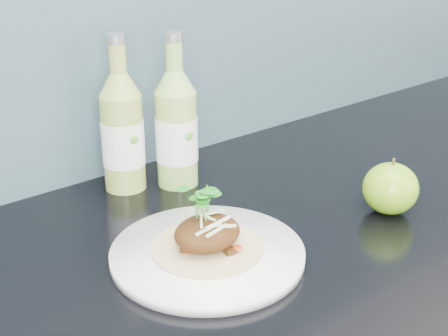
# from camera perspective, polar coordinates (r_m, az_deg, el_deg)

# --- Properties ---
(dinner_plate) EXTENTS (0.30, 0.30, 0.02)m
(dinner_plate) POSITION_cam_1_polar(r_m,az_deg,el_deg) (0.90, -1.52, -7.86)
(dinner_plate) COLOR white
(dinner_plate) RESTS_ON kitchen_counter
(pork_taco) EXTENTS (0.16, 0.16, 0.10)m
(pork_taco) POSITION_cam_1_polar(r_m,az_deg,el_deg) (0.88, -1.55, -5.79)
(pork_taco) COLOR tan
(pork_taco) RESTS_ON dinner_plate
(green_apple) EXTENTS (0.09, 0.09, 0.09)m
(green_apple) POSITION_cam_1_polar(r_m,az_deg,el_deg) (1.05, 14.98, -1.81)
(green_apple) COLOR #589710
(green_apple) RESTS_ON kitchen_counter
(cider_bottle_left) EXTENTS (0.10, 0.10, 0.27)m
(cider_bottle_left) POSITION_cam_1_polar(r_m,az_deg,el_deg) (1.09, -9.26, 3.23)
(cider_bottle_left) COLOR #95AB47
(cider_bottle_left) RESTS_ON kitchen_counter
(cider_bottle_right) EXTENTS (0.09, 0.09, 0.27)m
(cider_bottle_right) POSITION_cam_1_polar(r_m,az_deg,el_deg) (1.10, -4.37, 3.57)
(cider_bottle_right) COLOR #8BC251
(cider_bottle_right) RESTS_ON kitchen_counter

